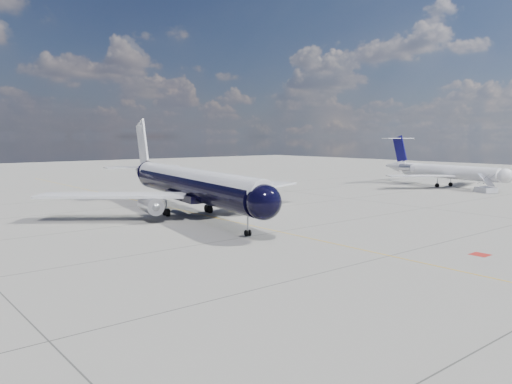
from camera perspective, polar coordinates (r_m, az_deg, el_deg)
ground at (r=72.95m, az=-7.92°, el=-2.22°), size 320.00×320.00×0.00m
taxiway_centerline at (r=68.78m, az=-5.73°, el=-2.70°), size 0.16×160.00×0.01m
red_marking at (r=50.54m, az=24.24°, el=-6.54°), size 1.60×1.60×0.01m
main_airliner at (r=69.75m, az=-7.80°, el=0.97°), size 38.95×47.92×13.91m
regional_jet at (r=115.30m, az=20.32°, el=2.33°), size 28.23×32.74×11.11m
boarding_stair at (r=106.50m, az=24.80°, el=0.33°), size 3.90×4.26×3.80m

